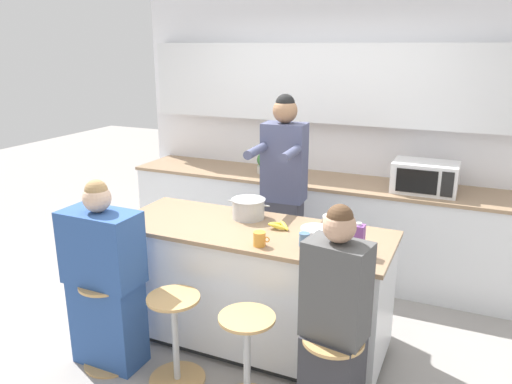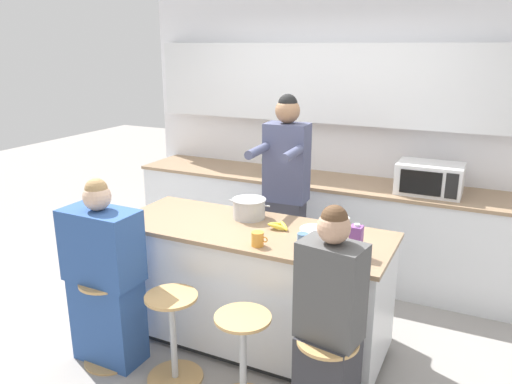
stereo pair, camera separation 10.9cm
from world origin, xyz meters
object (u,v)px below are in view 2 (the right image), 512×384
at_px(coffee_cup_far, 303,240).
at_px(microwave, 430,178).
at_px(fruit_bowl, 315,233).
at_px(coffee_cup_near, 258,239).
at_px(kitchen_island, 251,286).
at_px(person_seated_near, 329,334).
at_px(potted_plant, 269,163).
at_px(bar_stool_leftmost, 108,320).
at_px(person_cooking, 286,201).
at_px(bar_stool_center_right, 243,360).
at_px(banana_bunch, 279,226).
at_px(cooking_pot, 249,208).
at_px(juice_carton, 356,241).
at_px(bar_stool_center_left, 173,336).
at_px(person_wrapped_blanket, 105,279).

relative_size(coffee_cup_far, microwave, 0.19).
height_order(fruit_bowl, coffee_cup_near, coffee_cup_near).
xyz_separation_m(kitchen_island, coffee_cup_near, (0.18, -0.27, 0.50)).
bearing_deg(coffee_cup_far, kitchen_island, 160.89).
bearing_deg(person_seated_near, potted_plant, 131.38).
distance_m(coffee_cup_far, microwave, 1.67).
relative_size(kitchen_island, person_seated_near, 1.44).
bearing_deg(person_seated_near, kitchen_island, 150.49).
distance_m(bar_stool_leftmost, person_cooking, 1.69).
distance_m(bar_stool_center_right, banana_bunch, 0.96).
distance_m(person_cooking, cooking_pot, 0.55).
bearing_deg(banana_bunch, microwave, 58.03).
bearing_deg(juice_carton, cooking_pot, 159.59).
height_order(coffee_cup_far, juice_carton, juice_carton).
distance_m(bar_stool_leftmost, person_seated_near, 1.63).
relative_size(bar_stool_center_left, bar_stool_center_right, 1.00).
xyz_separation_m(banana_bunch, potted_plant, (-0.71, 1.39, 0.09)).
bearing_deg(person_cooking, microwave, 29.24).
bearing_deg(coffee_cup_far, banana_bunch, 140.00).
relative_size(bar_stool_leftmost, banana_bunch, 3.55).
distance_m(person_seated_near, banana_bunch, 0.98).
relative_size(bar_stool_leftmost, microwave, 1.15).
bearing_deg(bar_stool_leftmost, kitchen_island, 39.34).
height_order(person_seated_near, juice_carton, person_seated_near).
bearing_deg(microwave, bar_stool_center_right, -110.11).
distance_m(bar_stool_center_right, juice_carton, 1.01).
bearing_deg(person_seated_near, microwave, 92.83).
relative_size(kitchen_island, coffee_cup_near, 17.57).
bearing_deg(banana_bunch, cooking_pot, 157.49).
bearing_deg(bar_stool_center_left, bar_stool_leftmost, -176.97).
bearing_deg(cooking_pot, juice_carton, -20.41).
bearing_deg(bar_stool_leftmost, person_seated_near, 0.75).
relative_size(fruit_bowl, potted_plant, 0.99).
height_order(person_seated_near, fruit_bowl, person_seated_near).
height_order(fruit_bowl, microwave, microwave).
bearing_deg(microwave, person_wrapped_blanket, -131.94).
bearing_deg(kitchen_island, microwave, 54.05).
bearing_deg(banana_bunch, kitchen_island, -159.96).
height_order(banana_bunch, juice_carton, juice_carton).
height_order(coffee_cup_near, potted_plant, potted_plant).
distance_m(kitchen_island, cooking_pot, 0.58).
distance_m(person_wrapped_blanket, potted_plant, 2.15).
xyz_separation_m(kitchen_island, person_cooking, (-0.04, 0.73, 0.45)).
xyz_separation_m(kitchen_island, juice_carton, (0.80, -0.15, 0.55)).
relative_size(person_wrapped_blanket, banana_bunch, 7.64).
xyz_separation_m(fruit_bowl, coffee_cup_far, (-0.01, -0.20, 0.02)).
bearing_deg(person_cooking, person_seated_near, -61.91).
bearing_deg(fruit_bowl, person_wrapped_blanket, -152.05).
distance_m(person_wrapped_blanket, fruit_bowl, 1.49).
height_order(person_seated_near, cooking_pot, person_seated_near).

